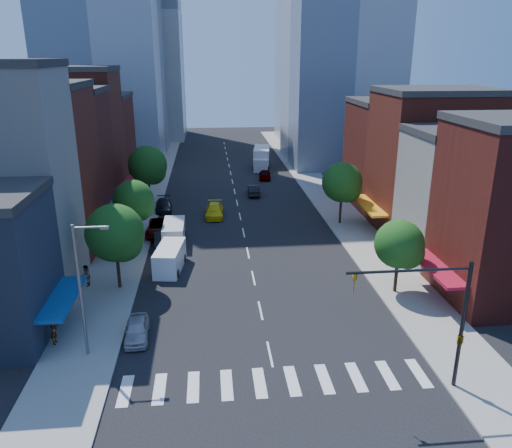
# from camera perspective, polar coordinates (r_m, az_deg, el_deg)

# --- Properties ---
(ground) EXTENTS (220.00, 220.00, 0.00)m
(ground) POSITION_cam_1_polar(r_m,az_deg,el_deg) (34.26, 1.60, -14.64)
(ground) COLOR black
(ground) RESTS_ON ground
(sidewalk_left) EXTENTS (5.00, 120.00, 0.15)m
(sidewalk_left) POSITION_cam_1_polar(r_m,az_deg,el_deg) (71.45, -12.45, 3.06)
(sidewalk_left) COLOR gray
(sidewalk_left) RESTS_ON ground
(sidewalk_right) EXTENTS (5.00, 120.00, 0.15)m
(sidewalk_right) POSITION_cam_1_polar(r_m,az_deg,el_deg) (72.73, 7.52, 3.62)
(sidewalk_right) COLOR gray
(sidewalk_right) RESTS_ON ground
(crosswalk) EXTENTS (19.00, 3.00, 0.01)m
(crosswalk) POSITION_cam_1_polar(r_m,az_deg,el_deg) (31.82, 2.30, -17.58)
(crosswalk) COLOR silver
(crosswalk) RESTS_ON ground
(bldg_left_2) EXTENTS (12.00, 9.00, 16.00)m
(bldg_left_2) POSITION_cam_1_polar(r_m,az_deg,el_deg) (52.97, -24.59, 5.22)
(bldg_left_2) COLOR maroon
(bldg_left_2) RESTS_ON ground
(bldg_left_3) EXTENTS (12.00, 8.00, 15.00)m
(bldg_left_3) POSITION_cam_1_polar(r_m,az_deg,el_deg) (61.00, -22.08, 6.65)
(bldg_left_3) COLOR #551915
(bldg_left_3) RESTS_ON ground
(bldg_left_4) EXTENTS (12.00, 9.00, 17.00)m
(bldg_left_4) POSITION_cam_1_polar(r_m,az_deg,el_deg) (68.90, -20.29, 8.96)
(bldg_left_4) COLOR maroon
(bldg_left_4) RESTS_ON ground
(bldg_left_5) EXTENTS (12.00, 10.00, 13.00)m
(bldg_left_5) POSITION_cam_1_polar(r_m,az_deg,el_deg) (78.32, -18.46, 8.72)
(bldg_left_5) COLOR #551915
(bldg_left_5) RESTS_ON ground
(bldg_right_1) EXTENTS (12.00, 8.00, 12.00)m
(bldg_right_1) POSITION_cam_1_polar(r_m,az_deg,el_deg) (51.54, 23.32, 2.75)
(bldg_right_1) COLOR #BBB7AD
(bldg_right_1) RESTS_ON ground
(bldg_right_2) EXTENTS (12.00, 10.00, 15.00)m
(bldg_right_2) POSITION_cam_1_polar(r_m,az_deg,el_deg) (59.01, 19.44, 6.59)
(bldg_right_2) COLOR maroon
(bldg_right_2) RESTS_ON ground
(bldg_right_3) EXTENTS (12.00, 10.00, 13.00)m
(bldg_right_3) POSITION_cam_1_polar(r_m,az_deg,el_deg) (68.21, 15.92, 7.60)
(bldg_right_3) COLOR #551915
(bldg_right_3) RESTS_ON ground
(tower_far_w) EXTENTS (18.00, 18.00, 56.00)m
(tower_far_w) POSITION_cam_1_polar(r_m,az_deg,el_deg) (124.54, -13.15, 22.51)
(tower_far_w) COLOR #9EA5AD
(tower_far_w) RESTS_ON ground
(traffic_signal) EXTENTS (7.24, 2.24, 8.00)m
(traffic_signal) POSITION_cam_1_polar(r_m,az_deg,el_deg) (31.17, 21.58, -10.82)
(traffic_signal) COLOR black
(traffic_signal) RESTS_ON sidewalk_right
(streetlight) EXTENTS (2.25, 0.25, 9.00)m
(streetlight) POSITION_cam_1_polar(r_m,az_deg,el_deg) (33.36, -19.23, -6.38)
(streetlight) COLOR slate
(streetlight) RESTS_ON sidewalk_left
(tree_left_near) EXTENTS (4.80, 4.80, 7.30)m
(tree_left_near) POSITION_cam_1_polar(r_m,az_deg,el_deg) (42.41, -15.63, -1.23)
(tree_left_near) COLOR black
(tree_left_near) RESTS_ON sidewalk_left
(tree_left_mid) EXTENTS (4.20, 4.20, 6.65)m
(tree_left_mid) POSITION_cam_1_polar(r_m,az_deg,el_deg) (52.86, -13.68, 2.48)
(tree_left_mid) COLOR black
(tree_left_mid) RESTS_ON sidewalk_left
(tree_left_far) EXTENTS (5.00, 5.00, 7.75)m
(tree_left_far) POSITION_cam_1_polar(r_m,az_deg,el_deg) (66.18, -12.15, 6.42)
(tree_left_far) COLOR black
(tree_left_far) RESTS_ON sidewalk_left
(tree_right_near) EXTENTS (4.00, 4.00, 6.20)m
(tree_right_near) POSITION_cam_1_polar(r_m,az_deg,el_deg) (42.05, 16.26, -2.45)
(tree_right_near) COLOR black
(tree_right_near) RESTS_ON sidewalk_right
(tree_right_far) EXTENTS (4.60, 4.60, 7.20)m
(tree_right_far) POSITION_cam_1_polar(r_m,az_deg,el_deg) (58.13, 9.96, 4.54)
(tree_right_far) COLOR black
(tree_right_far) RESTS_ON sidewalk_right
(parked_car_front) EXTENTS (1.83, 4.08, 1.36)m
(parked_car_front) POSITION_cam_1_polar(r_m,az_deg,el_deg) (36.53, -13.45, -11.65)
(parked_car_front) COLOR #A7A6AB
(parked_car_front) RESTS_ON ground
(parked_car_second) EXTENTS (2.30, 5.19, 1.66)m
(parked_car_second) POSITION_cam_1_polar(r_m,az_deg,el_deg) (52.36, -10.62, -1.72)
(parked_car_second) COLOR black
(parked_car_second) RESTS_ON ground
(parked_car_third) EXTENTS (2.71, 5.74, 1.59)m
(parked_car_third) POSITION_cam_1_polar(r_m,az_deg,el_deg) (56.02, -10.99, -0.42)
(parked_car_third) COLOR #999999
(parked_car_third) RESTS_ON ground
(parked_car_rear) EXTENTS (2.33, 5.11, 1.45)m
(parked_car_rear) POSITION_cam_1_polar(r_m,az_deg,el_deg) (64.59, -10.49, 2.13)
(parked_car_rear) COLOR black
(parked_car_rear) RESTS_ON ground
(cargo_van_near) EXTENTS (2.82, 5.56, 2.27)m
(cargo_van_near) POSITION_cam_1_polar(r_m,az_deg,el_deg) (46.58, -9.86, -3.92)
(cargo_van_near) COLOR white
(cargo_van_near) RESTS_ON ground
(cargo_van_far) EXTENTS (2.19, 5.34, 2.27)m
(cargo_van_far) POSITION_cam_1_polar(r_m,az_deg,el_deg) (52.90, -9.35, -1.09)
(cargo_van_far) COLOR silver
(cargo_van_far) RESTS_ON ground
(taxi) EXTENTS (2.35, 5.29, 1.51)m
(taxi) POSITION_cam_1_polar(r_m,az_deg,el_deg) (61.47, -4.77, 1.56)
(taxi) COLOR yellow
(taxi) RESTS_ON ground
(traffic_car_oncoming) EXTENTS (1.69, 4.53, 1.48)m
(traffic_car_oncoming) POSITION_cam_1_polar(r_m,az_deg,el_deg) (70.71, -0.26, 3.90)
(traffic_car_oncoming) COLOR black
(traffic_car_oncoming) RESTS_ON ground
(traffic_car_far) EXTENTS (2.23, 4.64, 1.53)m
(traffic_car_far) POSITION_cam_1_polar(r_m,az_deg,el_deg) (80.28, 1.02, 5.72)
(traffic_car_far) COLOR #999999
(traffic_car_far) RESTS_ON ground
(box_truck) EXTENTS (3.69, 8.96, 3.50)m
(box_truck) POSITION_cam_1_polar(r_m,az_deg,el_deg) (87.97, 0.63, 7.47)
(box_truck) COLOR silver
(box_truck) RESTS_ON ground
(pedestrian_near) EXTENTS (0.42, 0.64, 1.75)m
(pedestrian_near) POSITION_cam_1_polar(r_m,az_deg,el_deg) (37.25, -22.11, -11.36)
(pedestrian_near) COLOR #999999
(pedestrian_near) RESTS_ON sidewalk_left
(pedestrian_far) EXTENTS (0.87, 1.02, 1.86)m
(pedestrian_far) POSITION_cam_1_polar(r_m,az_deg,el_deg) (44.97, -18.85, -5.60)
(pedestrian_far) COLOR #999999
(pedestrian_far) RESTS_ON sidewalk_left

